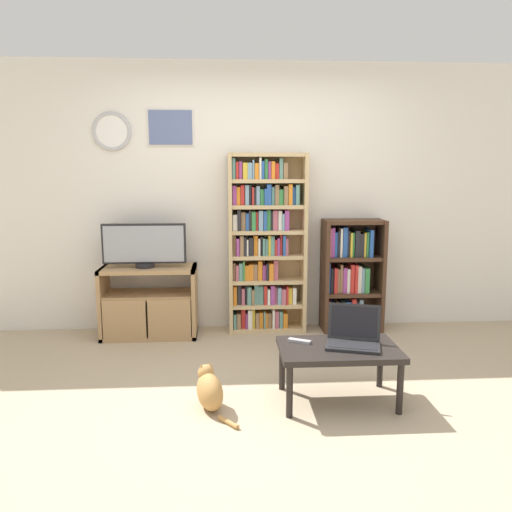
# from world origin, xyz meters

# --- Properties ---
(ground_plane) EXTENTS (18.00, 18.00, 0.00)m
(ground_plane) POSITION_xyz_m (0.00, 0.00, 0.00)
(ground_plane) COLOR tan
(wall_back) EXTENTS (6.90, 0.09, 2.60)m
(wall_back) POSITION_xyz_m (-0.01, 1.70, 1.31)
(wall_back) COLOR silver
(wall_back) RESTS_ON ground_plane
(tv_stand) EXTENTS (0.89, 0.43, 0.67)m
(tv_stand) POSITION_xyz_m (-1.01, 1.42, 0.34)
(tv_stand) COLOR tan
(tv_stand) RESTS_ON ground_plane
(television) EXTENTS (0.77, 0.18, 0.41)m
(television) POSITION_xyz_m (-1.04, 1.41, 0.88)
(television) COLOR black
(television) RESTS_ON tv_stand
(bookshelf_tall) EXTENTS (0.75, 0.26, 1.74)m
(bookshelf_tall) POSITION_xyz_m (0.10, 1.54, 0.86)
(bookshelf_tall) COLOR tan
(bookshelf_tall) RESTS_ON ground_plane
(bookshelf_short) EXTENTS (0.59, 0.31, 1.10)m
(bookshelf_short) POSITION_xyz_m (0.94, 1.52, 0.54)
(bookshelf_short) COLOR #472D1E
(bookshelf_short) RESTS_ON ground_plane
(coffee_table) EXTENTS (0.81, 0.50, 0.39)m
(coffee_table) POSITION_xyz_m (0.48, -0.05, 0.34)
(coffee_table) COLOR black
(coffee_table) RESTS_ON ground_plane
(laptop) EXTENTS (0.42, 0.38, 0.26)m
(laptop) POSITION_xyz_m (0.59, -0.01, 0.46)
(laptop) COLOR #232326
(laptop) RESTS_ON coffee_table
(remote_near_laptop) EXTENTS (0.16, 0.11, 0.02)m
(remote_near_laptop) POSITION_xyz_m (0.23, 0.05, 0.40)
(remote_near_laptop) COLOR #99999E
(remote_near_laptop) RESTS_ON coffee_table
(cat) EXTENTS (0.31, 0.47, 0.29)m
(cat) POSITION_xyz_m (-0.40, -0.10, 0.13)
(cat) COLOR #B78447
(cat) RESTS_ON ground_plane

